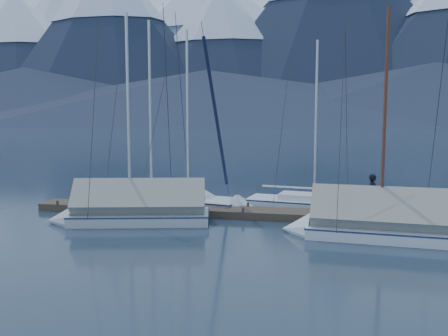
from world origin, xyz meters
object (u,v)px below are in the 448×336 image
at_px(sailboat_open_left, 162,202).
at_px(sailboat_covered_far, 127,212).
at_px(person, 373,194).
at_px(sailboat_open_right, 324,206).
at_px(sailboat_open_mid, 197,204).
at_px(sailboat_covered_near, 376,225).

distance_m(sailboat_open_left, sailboat_covered_far, 4.17).
bearing_deg(person, sailboat_open_right, 28.41).
xyz_separation_m(sailboat_open_mid, sailboat_covered_far, (-2.03, -3.94, 0.30)).
relative_size(sailboat_open_right, sailboat_covered_far, 0.93).
distance_m(sailboat_open_mid, sailboat_covered_near, 9.23).
bearing_deg(sailboat_covered_far, person, 12.23).
bearing_deg(sailboat_covered_near, sailboat_covered_far, 177.68).
relative_size(sailboat_open_left, sailboat_covered_near, 1.08).
bearing_deg(sailboat_open_mid, sailboat_covered_near, -28.16).
distance_m(sailboat_open_left, sailboat_open_mid, 1.93).
bearing_deg(sailboat_open_left, person, -10.78).
xyz_separation_m(sailboat_open_left, sailboat_open_right, (8.12, 0.55, -0.02)).
xyz_separation_m(sailboat_covered_near, sailboat_covered_far, (-10.16, 0.41, 0.00)).
height_order(sailboat_open_left, sailboat_open_right, sailboat_open_left).
relative_size(sailboat_covered_near, person, 5.35).
height_order(sailboat_open_left, sailboat_covered_far, sailboat_open_left).
bearing_deg(person, sailboat_covered_near, 167.06).
xyz_separation_m(sailboat_covered_near, person, (0.10, 2.64, 0.75)).
height_order(sailboat_open_left, sailboat_covered_near, sailboat_open_left).
bearing_deg(person, sailboat_open_mid, 67.33).
bearing_deg(sailboat_open_right, person, -50.72).
distance_m(sailboat_open_mid, sailboat_covered_far, 4.44).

